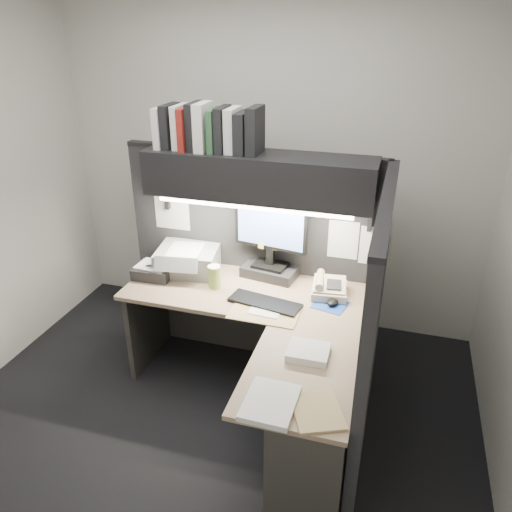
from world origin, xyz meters
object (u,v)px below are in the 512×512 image
desk (270,383)px  keyboard (265,303)px  monitor (270,247)px  overhead_shelf (258,176)px  notebook_stack (154,271)px  coffee_cup (214,277)px  printer (188,259)px  telephone (329,289)px

desk → keyboard: bearing=110.3°
keyboard → monitor: bearing=110.3°
overhead_shelf → monitor: (0.07, 0.07, -0.54)m
monitor → notebook_stack: monitor is taller
overhead_shelf → coffee_cup: (-0.26, -0.21, -0.69)m
desk → monitor: monitor is taller
monitor → printer: bearing=-163.4°
overhead_shelf → telephone: (0.53, -0.09, -0.72)m
desk → notebook_stack: (-1.04, 0.57, 0.33)m
monitor → notebook_stack: (-0.81, -0.25, -0.19)m
monitor → keyboard: (0.07, -0.40, -0.22)m
telephone → coffee_cup: 0.80m
monitor → coffee_cup: 0.46m
desk → printer: 1.18m
desk → coffee_cup: size_ratio=11.01×
desk → overhead_shelf: size_ratio=1.10×
monitor → telephone: size_ratio=2.39×
telephone → coffee_cup: (-0.79, -0.12, 0.03)m
monitor → coffee_cup: bearing=-131.2°
monitor → desk: bearing=-65.3°
desk → notebook_stack: 1.23m
telephone → printer: 1.08m
overhead_shelf → notebook_stack: bearing=-166.2°
monitor → printer: monitor is taller
telephone → coffee_cup: size_ratio=1.59×
overhead_shelf → telephone: overhead_shelf is taller
overhead_shelf → telephone: bearing=-9.1°
telephone → desk: bearing=-116.1°
overhead_shelf → printer: size_ratio=3.52×
desk → keyboard: 0.54m
monitor → keyboard: monitor is taller
telephone → printer: (-1.07, 0.07, 0.04)m
desk → overhead_shelf: 1.33m
notebook_stack → printer: bearing=39.8°
coffee_cup → notebook_stack: bearing=176.9°
telephone → overhead_shelf: bearing=164.1°
overhead_shelf → coffee_cup: 0.77m
telephone → printer: printer is taller
telephone → notebook_stack: telephone is taller
desk → coffee_cup: 0.86m
desk → telephone: bearing=70.8°
coffee_cup → printer: (-0.28, 0.19, 0.01)m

